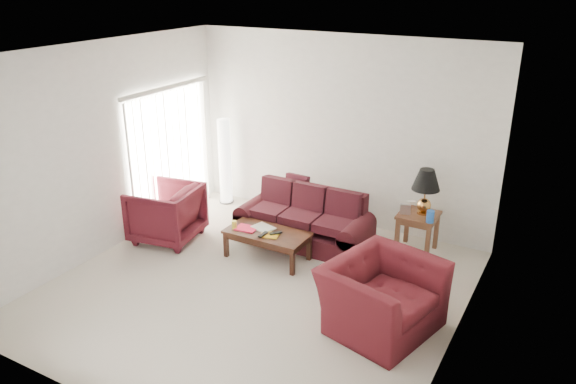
# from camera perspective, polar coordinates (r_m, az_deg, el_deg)

# --- Properties ---
(floor) EXTENTS (5.00, 5.00, 0.00)m
(floor) POSITION_cam_1_polar(r_m,az_deg,el_deg) (7.43, -3.24, -9.68)
(floor) COLOR beige
(floor) RESTS_ON ground
(blinds) EXTENTS (0.10, 2.00, 2.16)m
(blinds) POSITION_cam_1_polar(r_m,az_deg,el_deg) (9.28, -11.79, 3.76)
(blinds) COLOR silver
(blinds) RESTS_ON ground
(sofa) EXTENTS (2.04, 0.95, 0.82)m
(sofa) POSITION_cam_1_polar(r_m,az_deg,el_deg) (8.38, 1.59, -2.67)
(sofa) COLOR black
(sofa) RESTS_ON ground
(throw_pillow) EXTENTS (0.39, 0.21, 0.40)m
(throw_pillow) POSITION_cam_1_polar(r_m,az_deg,el_deg) (8.90, 0.89, 0.55)
(throw_pillow) COLOR black
(throw_pillow) RESTS_ON sofa
(end_table) EXTENTS (0.59, 0.59, 0.60)m
(end_table) POSITION_cam_1_polar(r_m,az_deg,el_deg) (8.40, 12.98, -4.02)
(end_table) COLOR brown
(end_table) RESTS_ON ground
(table_lamp) EXTENTS (0.42, 0.42, 0.67)m
(table_lamp) POSITION_cam_1_polar(r_m,az_deg,el_deg) (8.18, 13.77, 0.03)
(table_lamp) COLOR #BF813B
(table_lamp) RESTS_ON end_table
(clock) EXTENTS (0.16, 0.09, 0.15)m
(clock) POSITION_cam_1_polar(r_m,az_deg,el_deg) (8.20, 11.83, -1.71)
(clock) COLOR #B2B3B7
(clock) RESTS_ON end_table
(blue_canister) EXTENTS (0.13, 0.13, 0.17)m
(blue_canister) POSITION_cam_1_polar(r_m,az_deg,el_deg) (8.01, 14.26, -2.43)
(blue_canister) COLOR #17479B
(blue_canister) RESTS_ON end_table
(picture_frame) EXTENTS (0.17, 0.18, 0.05)m
(picture_frame) POSITION_cam_1_polar(r_m,az_deg,el_deg) (8.49, 12.45, -0.96)
(picture_frame) COLOR white
(picture_frame) RESTS_ON end_table
(floor_lamp) EXTENTS (0.25, 0.25, 1.54)m
(floor_lamp) POSITION_cam_1_polar(r_m,az_deg,el_deg) (9.80, -6.43, 3.13)
(floor_lamp) COLOR white
(floor_lamp) RESTS_ON ground
(armchair_left) EXTENTS (1.09, 1.07, 0.86)m
(armchair_left) POSITION_cam_1_polar(r_m,az_deg,el_deg) (8.69, -12.28, -2.11)
(armchair_left) COLOR #430F17
(armchair_left) RESTS_ON ground
(armchair_right) EXTENTS (1.37, 1.48, 0.81)m
(armchair_right) POSITION_cam_1_polar(r_m,az_deg,el_deg) (6.57, 9.49, -10.42)
(armchair_right) COLOR #471017
(armchair_right) RESTS_ON ground
(coffee_table) EXTENTS (1.32, 0.98, 0.41)m
(coffee_table) POSITION_cam_1_polar(r_m,az_deg,el_deg) (8.04, -2.11, -5.40)
(coffee_table) COLOR black
(coffee_table) RESTS_ON ground
(magazine_red) EXTENTS (0.32, 0.25, 0.02)m
(magazine_red) POSITION_cam_1_polar(r_m,az_deg,el_deg) (8.05, -4.24, -3.70)
(magazine_red) COLOR red
(magazine_red) RESTS_ON coffee_table
(magazine_white) EXTENTS (0.36, 0.31, 0.02)m
(magazine_white) POSITION_cam_1_polar(r_m,az_deg,el_deg) (8.05, -2.54, -3.64)
(magazine_white) COLOR beige
(magazine_white) RESTS_ON coffee_table
(magazine_orange) EXTENTS (0.29, 0.25, 0.01)m
(magazine_orange) POSITION_cam_1_polar(r_m,az_deg,el_deg) (7.84, -1.89, -4.39)
(magazine_orange) COLOR gold
(magazine_orange) RESTS_ON coffee_table
(remote_a) EXTENTS (0.07, 0.19, 0.02)m
(remote_a) POSITION_cam_1_polar(r_m,az_deg,el_deg) (7.81, -2.55, -4.33)
(remote_a) COLOR black
(remote_a) RESTS_ON coffee_table
(remote_b) EXTENTS (0.16, 0.17, 0.02)m
(remote_b) POSITION_cam_1_polar(r_m,az_deg,el_deg) (7.85, -1.25, -4.17)
(remote_b) COLOR black
(remote_b) RESTS_ON coffee_table
(yellow_glass) EXTENTS (0.07, 0.07, 0.12)m
(yellow_glass) POSITION_cam_1_polar(r_m,az_deg,el_deg) (8.05, -5.48, -3.33)
(yellow_glass) COLOR yellow
(yellow_glass) RESTS_ON coffee_table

